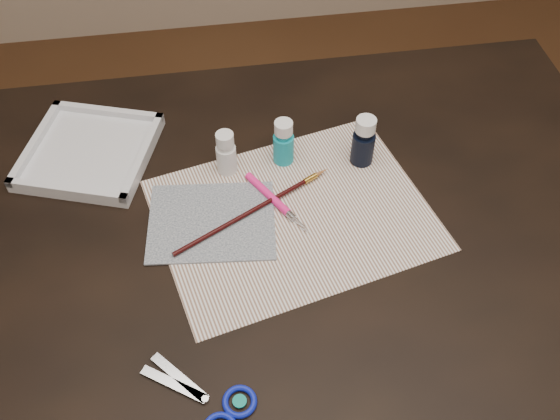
{
  "coord_description": "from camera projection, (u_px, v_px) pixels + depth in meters",
  "views": [
    {
      "loc": [
        -0.1,
        -0.64,
        1.58
      ],
      "look_at": [
        0.0,
        0.0,
        0.8
      ],
      "focal_mm": 40.0,
      "sensor_mm": 36.0,
      "label": 1
    }
  ],
  "objects": [
    {
      "name": "paint_bottle_navy",
      "position": [
        364.0,
        141.0,
        1.11
      ],
      "size": [
        0.05,
        0.05,
        0.1
      ],
      "primitive_type": "cylinder",
      "rotation": [
        0.0,
        0.0,
        -0.21
      ],
      "color": "black",
      "rests_on": "table"
    },
    {
      "name": "ground",
      "position": [
        280.0,
        408.0,
        1.63
      ],
      "size": [
        3.5,
        3.5,
        0.02
      ],
      "primitive_type": "cube",
      "color": "#422614",
      "rests_on": "ground"
    },
    {
      "name": "table",
      "position": [
        280.0,
        337.0,
        1.34
      ],
      "size": [
        1.3,
        0.9,
        0.75
      ],
      "primitive_type": "cube",
      "color": "black",
      "rests_on": "ground"
    },
    {
      "name": "palette_tray",
      "position": [
        89.0,
        151.0,
        1.15
      ],
      "size": [
        0.28,
        0.28,
        0.03
      ],
      "primitive_type": "cube",
      "rotation": [
        0.0,
        0.0,
        -0.33
      ],
      "color": "silver",
      "rests_on": "table"
    },
    {
      "name": "paint_bottle_cyan",
      "position": [
        283.0,
        142.0,
        1.12
      ],
      "size": [
        0.05,
        0.05,
        0.09
      ],
      "primitive_type": "cylinder",
      "rotation": [
        0.0,
        0.0,
        0.41
      ],
      "color": "#1398AB",
      "rests_on": "table"
    },
    {
      "name": "paint_bottle_white",
      "position": [
        226.0,
        153.0,
        1.1
      ],
      "size": [
        0.04,
        0.04,
        0.09
      ],
      "primitive_type": "cylinder",
      "rotation": [
        0.0,
        0.0,
        0.2
      ],
      "color": "white",
      "rests_on": "table"
    },
    {
      "name": "scissors",
      "position": [
        193.0,
        397.0,
        0.86
      ],
      "size": [
        0.21,
        0.18,
        0.01
      ],
      "primitive_type": null,
      "rotation": [
        0.0,
        0.0,
        2.54
      ],
      "color": "silver",
      "rests_on": "table"
    },
    {
      "name": "canvas",
      "position": [
        212.0,
        221.0,
        1.06
      ],
      "size": [
        0.23,
        0.19,
        0.0
      ],
      "primitive_type": "cube",
      "rotation": [
        0.0,
        0.0,
        -0.1
      ],
      "color": "#0F1C32",
      "rests_on": "paper"
    },
    {
      "name": "paper",
      "position": [
        293.0,
        215.0,
        1.07
      ],
      "size": [
        0.52,
        0.44,
        0.0
      ],
      "primitive_type": "cube",
      "rotation": [
        0.0,
        0.0,
        0.23
      ],
      "color": "white",
      "rests_on": "table"
    },
    {
      "name": "paintbrush",
      "position": [
        255.0,
        209.0,
        1.06
      ],
      "size": [
        0.29,
        0.16,
        0.01
      ],
      "primitive_type": null,
      "rotation": [
        0.0,
        0.0,
        0.48
      ],
      "color": "black",
      "rests_on": "canvas"
    },
    {
      "name": "craft_knife",
      "position": [
        277.0,
        203.0,
        1.08
      ],
      "size": [
        0.1,
        0.15,
        0.01
      ],
      "primitive_type": null,
      "rotation": [
        0.0,
        0.0,
        -1.04
      ],
      "color": "#FF2184",
      "rests_on": "paper"
    }
  ]
}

